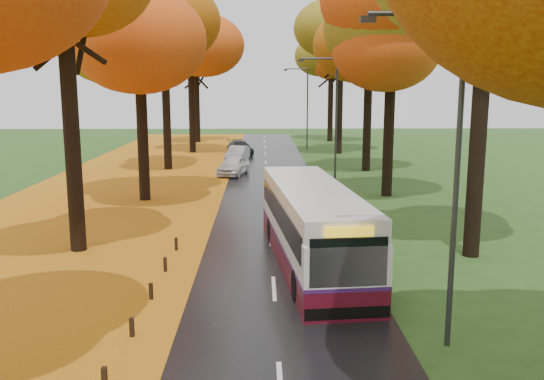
{
  "coord_description": "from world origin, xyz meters",
  "views": [
    {
      "loc": [
        -0.39,
        -5.23,
        6.34
      ],
      "look_at": [
        0.0,
        15.21,
        2.6
      ],
      "focal_mm": 38.0,
      "sensor_mm": 36.0,
      "label": 1
    }
  ],
  "objects_px": {
    "car_white": "(234,166)",
    "car_dark": "(240,148)",
    "streetlamp_near": "(447,156)",
    "car_silver": "(237,154)",
    "streetlamp_mid": "(332,112)",
    "bus": "(312,224)",
    "streetlamp_far": "(305,102)"
  },
  "relations": [
    {
      "from": "car_white",
      "to": "car_dark",
      "type": "xyz_separation_m",
      "value": [
        0.02,
        12.42,
        -0.05
      ]
    },
    {
      "from": "streetlamp_near",
      "to": "car_dark",
      "type": "relative_size",
      "value": 1.88
    },
    {
      "from": "streetlamp_near",
      "to": "car_silver",
      "type": "relative_size",
      "value": 2.01
    },
    {
      "from": "car_dark",
      "to": "streetlamp_mid",
      "type": "bearing_deg",
      "value": -87.12
    },
    {
      "from": "car_dark",
      "to": "car_silver",
      "type": "bearing_deg",
      "value": -106.88
    },
    {
      "from": "streetlamp_mid",
      "to": "bus",
      "type": "distance_m",
      "value": 16.0
    },
    {
      "from": "bus",
      "to": "car_silver",
      "type": "bearing_deg",
      "value": 92.22
    },
    {
      "from": "car_silver",
      "to": "car_dark",
      "type": "bearing_deg",
      "value": 99.22
    },
    {
      "from": "car_white",
      "to": "streetlamp_mid",
      "type": "bearing_deg",
      "value": -25.75
    },
    {
      "from": "streetlamp_near",
      "to": "streetlamp_far",
      "type": "distance_m",
      "value": 44.0
    },
    {
      "from": "streetlamp_mid",
      "to": "car_silver",
      "type": "xyz_separation_m",
      "value": [
        -6.3,
        12.25,
        -4.02
      ]
    },
    {
      "from": "bus",
      "to": "car_dark",
      "type": "xyz_separation_m",
      "value": [
        -3.74,
        33.14,
        -0.84
      ]
    },
    {
      "from": "streetlamp_near",
      "to": "bus",
      "type": "height_order",
      "value": "streetlamp_near"
    },
    {
      "from": "streetlamp_near",
      "to": "streetlamp_far",
      "type": "bearing_deg",
      "value": 90.0
    },
    {
      "from": "streetlamp_far",
      "to": "car_dark",
      "type": "bearing_deg",
      "value": -145.4
    },
    {
      "from": "bus",
      "to": "car_white",
      "type": "bearing_deg",
      "value": 94.78
    },
    {
      "from": "streetlamp_mid",
      "to": "bus",
      "type": "relative_size",
      "value": 0.74
    },
    {
      "from": "bus",
      "to": "car_white",
      "type": "xyz_separation_m",
      "value": [
        -3.76,
        20.72,
        -0.79
      ]
    },
    {
      "from": "streetlamp_far",
      "to": "car_dark",
      "type": "height_order",
      "value": "streetlamp_far"
    },
    {
      "from": "streetlamp_far",
      "to": "car_white",
      "type": "xyz_separation_m",
      "value": [
        -6.3,
        -16.75,
        -4.0
      ]
    },
    {
      "from": "car_white",
      "to": "car_dark",
      "type": "relative_size",
      "value": 0.93
    },
    {
      "from": "streetlamp_near",
      "to": "streetlamp_far",
      "type": "xyz_separation_m",
      "value": [
        0.0,
        44.0,
        0.0
      ]
    },
    {
      "from": "streetlamp_far",
      "to": "car_dark",
      "type": "relative_size",
      "value": 1.88
    },
    {
      "from": "bus",
      "to": "car_silver",
      "type": "relative_size",
      "value": 2.7
    },
    {
      "from": "car_white",
      "to": "bus",
      "type": "bearing_deg",
      "value": -65.64
    },
    {
      "from": "car_white",
      "to": "car_silver",
      "type": "relative_size",
      "value": 0.99
    },
    {
      "from": "bus",
      "to": "car_silver",
      "type": "xyz_separation_m",
      "value": [
        -3.76,
        27.72,
        -0.8
      ]
    },
    {
      "from": "streetlamp_far",
      "to": "car_white",
      "type": "distance_m",
      "value": 18.34
    },
    {
      "from": "car_silver",
      "to": "car_dark",
      "type": "xyz_separation_m",
      "value": [
        0.02,
        5.42,
        -0.04
      ]
    },
    {
      "from": "car_white",
      "to": "streetlamp_far",
      "type": "bearing_deg",
      "value": 83.47
    },
    {
      "from": "streetlamp_mid",
      "to": "car_white",
      "type": "distance_m",
      "value": 9.12
    },
    {
      "from": "car_dark",
      "to": "streetlamp_near",
      "type": "bearing_deg",
      "value": -97.68
    }
  ]
}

